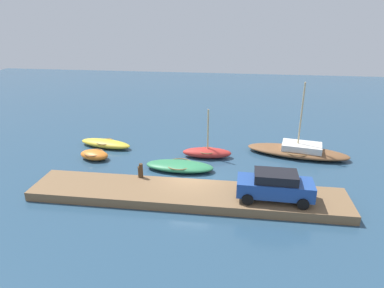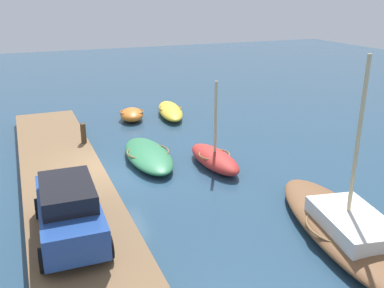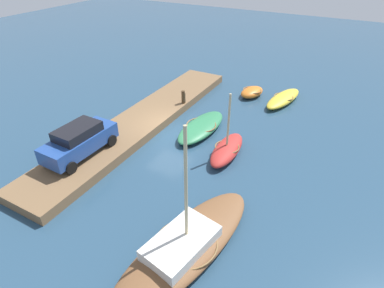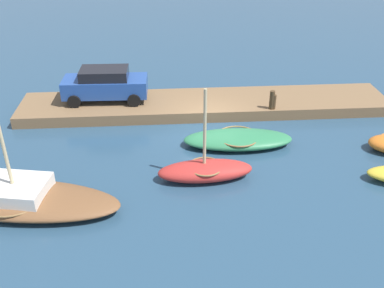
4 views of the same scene
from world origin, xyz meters
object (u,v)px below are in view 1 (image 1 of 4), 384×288
at_px(mooring_post_west, 140,172).
at_px(rowboat_red, 207,152).
at_px(mooring_post_mid_west, 141,171).
at_px(sailboat_brown, 298,151).
at_px(dinghy_orange, 94,155).
at_px(motorboat_green, 180,166).
at_px(rowboat_yellow, 106,143).
at_px(parked_car, 275,185).

bearing_deg(mooring_post_west, rowboat_red, 52.56).
xyz_separation_m(mooring_post_west, mooring_post_mid_west, (0.09, 0.00, 0.10)).
bearing_deg(rowboat_red, sailboat_brown, 7.81).
bearing_deg(rowboat_red, mooring_post_west, -129.89).
bearing_deg(dinghy_orange, motorboat_green, 4.87).
height_order(rowboat_yellow, mooring_post_mid_west, mooring_post_mid_west).
height_order(sailboat_brown, motorboat_green, sailboat_brown).
distance_m(rowboat_red, parked_car, 8.01).
height_order(rowboat_yellow, parked_car, parked_car).
bearing_deg(mooring_post_mid_west, motorboat_green, 50.77).
bearing_deg(mooring_post_west, mooring_post_mid_west, 0.00).
relative_size(rowboat_yellow, sailboat_brown, 0.59).
bearing_deg(dinghy_orange, parked_car, -8.51).
height_order(rowboat_red, rowboat_yellow, rowboat_red).
xyz_separation_m(mooring_post_west, parked_car, (8.21, -1.63, 0.51)).
relative_size(sailboat_brown, mooring_post_west, 10.94).
bearing_deg(rowboat_yellow, motorboat_green, -15.55).
bearing_deg(motorboat_green, rowboat_red, 57.90).
xyz_separation_m(rowboat_red, parked_car, (4.39, -6.62, 1.02)).
bearing_deg(mooring_post_mid_west, rowboat_yellow, 128.39).
height_order(rowboat_red, sailboat_brown, sailboat_brown).
bearing_deg(sailboat_brown, rowboat_yellow, -168.11).
bearing_deg(parked_car, rowboat_red, 125.05).
relative_size(rowboat_red, sailboat_brown, 0.48).
distance_m(rowboat_yellow, mooring_post_west, 7.54).
height_order(motorboat_green, mooring_post_west, mooring_post_west).
bearing_deg(rowboat_red, motorboat_green, -126.60).
distance_m(mooring_post_west, parked_car, 8.38).
relative_size(sailboat_brown, mooring_post_mid_west, 8.48).
distance_m(rowboat_red, dinghy_orange, 8.50).
xyz_separation_m(dinghy_orange, motorboat_green, (6.68, -1.00, -0.05)).
xyz_separation_m(sailboat_brown, mooring_post_west, (-10.73, -6.24, 0.50)).
bearing_deg(sailboat_brown, mooring_post_west, -139.07).
distance_m(dinghy_orange, mooring_post_west, 5.76).
xyz_separation_m(mooring_post_mid_west, parked_car, (8.12, -1.63, 0.40)).
xyz_separation_m(dinghy_orange, parked_car, (12.76, -5.12, 1.06)).
distance_m(rowboat_yellow, parked_car, 14.93).
bearing_deg(rowboat_red, mooring_post_mid_west, -129.22).
height_order(rowboat_red, parked_car, rowboat_red).
relative_size(rowboat_red, mooring_post_west, 5.24).
bearing_deg(mooring_post_mid_west, parked_car, -11.38).
xyz_separation_m(sailboat_brown, parked_car, (-2.53, -7.88, 1.01)).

